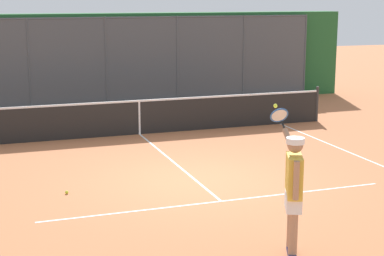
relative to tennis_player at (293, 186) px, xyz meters
The scene contains 6 objects.
ground_plane 4.15m from the tennis_player, 89.06° to the right, with size 60.00×60.00×0.00m, color #B76B42.
court_line_markings 2.56m from the tennis_player, 88.38° to the right, with size 8.74×11.11×0.01m.
fence_backdrop 13.82m from the tennis_player, 89.73° to the right, with size 18.24×1.37×3.18m.
tennis_net 8.72m from the tennis_player, 89.57° to the right, with size 11.23×0.09×1.07m.
tennis_player is the anchor object (origin of this frame).
tennis_ball_by_sideline 4.96m from the tennis_player, 55.80° to the right, with size 0.07×0.07×0.07m, color #CCDB33.
Camera 1 is at (4.12, 11.61, 3.74)m, focal length 57.96 mm.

